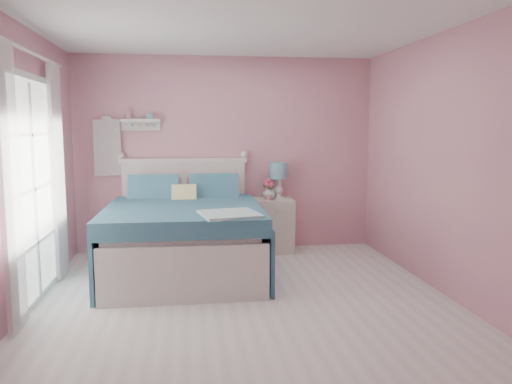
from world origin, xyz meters
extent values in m
plane|color=silver|center=(0.00, 0.00, 0.00)|extent=(4.50, 4.50, 0.00)
plane|color=#C27B93|center=(0.00, 2.25, 1.30)|extent=(4.00, 0.00, 4.00)
plane|color=#C27B93|center=(0.00, -2.25, 1.30)|extent=(4.00, 0.00, 4.00)
plane|color=#C27B93|center=(-2.00, 0.00, 1.30)|extent=(0.00, 4.50, 4.50)
plane|color=#C27B93|center=(2.00, 0.00, 1.30)|extent=(0.00, 4.50, 4.50)
plane|color=white|center=(0.00, 0.00, 2.60)|extent=(4.50, 4.50, 0.00)
cube|color=silver|center=(-0.57, 1.14, 0.23)|extent=(1.61, 2.11, 0.46)
cube|color=silver|center=(-0.57, 1.14, 0.54)|extent=(1.55, 2.05, 0.16)
cube|color=silver|center=(-0.57, 2.19, 0.60)|extent=(1.62, 0.07, 1.19)
cube|color=silver|center=(-0.57, 2.19, 1.22)|extent=(1.68, 0.09, 0.06)
cube|color=silver|center=(-0.57, 0.10, 0.28)|extent=(1.62, 0.06, 0.56)
cube|color=#346D82|center=(-0.57, 0.99, 0.71)|extent=(1.73, 1.85, 0.18)
cube|color=#CE859B|center=(-0.95, 1.87, 0.82)|extent=(0.68, 0.29, 0.43)
cube|color=#CE859B|center=(-0.20, 1.87, 0.82)|extent=(0.68, 0.29, 0.43)
cube|color=#CCBC59|center=(-0.57, 1.59, 0.82)|extent=(0.30, 0.22, 0.31)
cube|color=beige|center=(0.61, 1.99, 0.36)|extent=(0.49, 0.46, 0.71)
cube|color=silver|center=(0.61, 1.77, 0.58)|extent=(0.43, 0.02, 0.16)
sphere|color=white|center=(0.61, 1.75, 0.58)|extent=(0.03, 0.03, 0.03)
cylinder|color=white|center=(0.69, 2.07, 0.73)|extent=(0.15, 0.15, 0.02)
cylinder|color=white|center=(0.69, 2.07, 0.86)|extent=(0.08, 0.08, 0.26)
cylinder|color=#6DA6B7|center=(0.69, 2.07, 1.09)|extent=(0.24, 0.24, 0.22)
imported|color=silver|center=(0.54, 1.97, 0.80)|extent=(0.22, 0.22, 0.18)
imported|color=#C48390|center=(0.52, 1.85, 0.75)|extent=(0.12, 0.12, 0.07)
sphere|color=#DB4A67|center=(0.54, 1.97, 0.96)|extent=(0.06, 0.06, 0.06)
sphere|color=#DB4A67|center=(0.58, 1.99, 0.92)|extent=(0.06, 0.06, 0.06)
sphere|color=#DB4A67|center=(0.50, 1.98, 0.93)|extent=(0.06, 0.06, 0.06)
sphere|color=#DB4A67|center=(0.56, 1.94, 0.90)|extent=(0.06, 0.06, 0.06)
sphere|color=#DB4A67|center=(0.51, 1.95, 0.91)|extent=(0.06, 0.06, 0.06)
cube|color=silver|center=(-1.12, 2.17, 1.75)|extent=(0.50, 0.14, 0.04)
cube|color=silver|center=(-1.12, 2.23, 1.68)|extent=(0.50, 0.03, 0.12)
cylinder|color=#D18C99|center=(-1.27, 2.17, 1.82)|extent=(0.06, 0.06, 0.10)
cube|color=#6DA6B7|center=(-1.00, 2.17, 1.80)|extent=(0.08, 0.06, 0.07)
cube|color=white|center=(-1.55, 2.18, 1.40)|extent=(0.34, 0.03, 0.72)
cube|color=silver|center=(-1.97, 0.40, 2.13)|extent=(0.04, 1.32, 0.06)
cube|color=silver|center=(-1.97, 0.40, 0.03)|extent=(0.04, 1.32, 0.06)
cube|color=silver|center=(-1.97, -0.23, 1.05)|extent=(0.04, 0.06, 2.10)
cube|color=silver|center=(-1.97, 1.03, 1.05)|extent=(0.04, 0.06, 2.10)
cube|color=white|center=(-1.97, 0.40, 1.08)|extent=(0.02, 1.20, 2.04)
cube|color=white|center=(-1.92, -0.34, 1.18)|extent=(0.04, 0.40, 2.32)
cube|color=white|center=(-1.92, 1.14, 1.18)|extent=(0.04, 0.40, 2.32)
camera|label=1|loc=(-0.52, -4.50, 1.66)|focal=35.00mm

